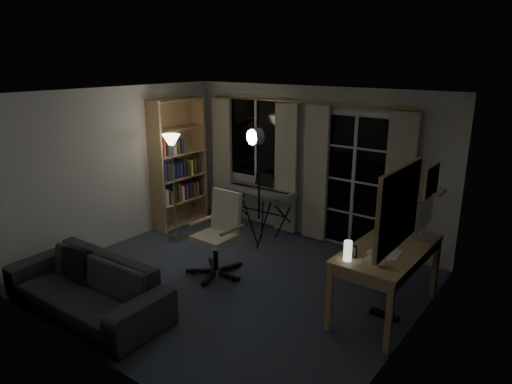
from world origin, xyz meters
TOP-DOWN VIEW (x-y plane):
  - floor at (0.00, 0.00)m, footprint 4.50×4.00m
  - window at (-1.05, 1.97)m, footprint 1.20×0.08m
  - french_door at (0.75, 1.97)m, footprint 1.32×0.09m
  - curtains at (-0.14, 1.88)m, footprint 3.60×0.07m
  - bookshelf at (-2.13, 1.10)m, footprint 0.35×1.01m
  - torchiere_lamp at (-1.60, 0.55)m, footprint 0.32×0.32m
  - keyboard_piano at (-0.77, 1.70)m, footprint 1.26×0.62m
  - studio_light at (-0.45, 1.15)m, footprint 0.41×0.42m
  - office_chair at (-0.28, 0.15)m, footprint 0.75×0.78m
  - desk at (1.88, 0.48)m, footprint 0.77×1.50m
  - monitor at (2.08, 0.93)m, footprint 0.19×0.57m
  - desk_clutter at (1.81, 0.24)m, footprint 0.48×0.90m
  - mug at (1.98, -0.02)m, footprint 0.13×0.11m
  - wall_mirror at (2.22, -0.35)m, footprint 0.04×0.94m
  - framed_print at (2.23, 0.55)m, footprint 0.03×0.42m
  - wall_shelf at (2.16, 1.05)m, footprint 0.16×0.30m
  - sofa at (-0.85, -1.55)m, footprint 2.11×0.67m

SIDE VIEW (x-z plane):
  - floor at x=0.00m, z-range -0.02..0.00m
  - sofa at x=-0.85m, z-range 0.00..0.82m
  - desk_clutter at x=1.81m, z-range 0.12..1.13m
  - office_chair at x=-0.28m, z-range 0.10..1.22m
  - keyboard_piano at x=-0.77m, z-range 0.23..1.14m
  - desk at x=1.88m, z-range 0.30..1.10m
  - mug at x=1.98m, z-range 0.80..0.93m
  - french_door at x=0.75m, z-range -0.03..2.08m
  - bookshelf at x=-2.13m, z-range -0.06..2.11m
  - curtains at x=-0.14m, z-range 0.03..2.16m
  - monitor at x=2.08m, z-range 0.85..1.35m
  - torchiere_lamp at x=-1.60m, z-range 0.52..2.22m
  - wall_shelf at x=2.16m, z-range 1.32..1.50m
  - studio_light at x=-0.45m, z-range 0.56..2.42m
  - window at x=-1.05m, z-range 0.80..2.20m
  - wall_mirror at x=2.22m, z-range 1.18..1.92m
  - framed_print at x=2.23m, z-range 1.44..1.76m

